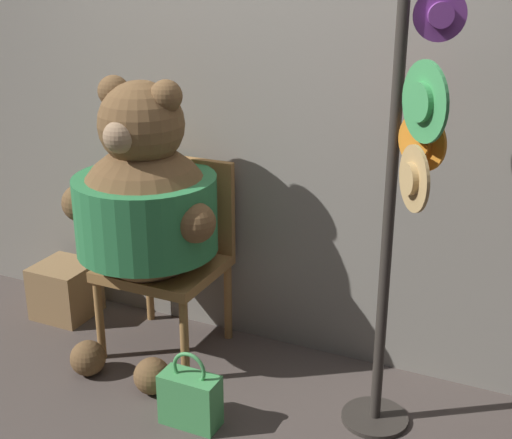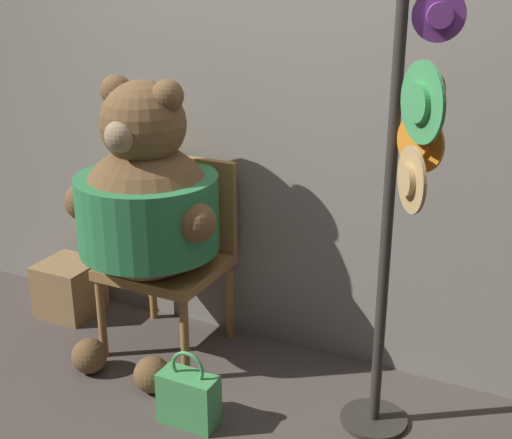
{
  "view_description": "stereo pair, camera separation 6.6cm",
  "coord_description": "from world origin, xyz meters",
  "px_view_note": "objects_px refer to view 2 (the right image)",
  "views": [
    {
      "loc": [
        1.27,
        -2.26,
        1.85
      ],
      "look_at": [
        0.09,
        0.25,
        0.8
      ],
      "focal_mm": 50.0,
      "sensor_mm": 36.0,
      "label": 1
    },
    {
      "loc": [
        1.33,
        -2.23,
        1.85
      ],
      "look_at": [
        0.09,
        0.25,
        0.8
      ],
      "focal_mm": 50.0,
      "sensor_mm": 36.0,
      "label": 2
    }
  ],
  "objects_px": {
    "chair": "(174,248)",
    "teddy_bear": "(147,204)",
    "handbag_on_ground": "(189,397)",
    "hat_display_rack": "(403,201)"
  },
  "relations": [
    {
      "from": "handbag_on_ground",
      "to": "teddy_bear",
      "type": "bearing_deg",
      "value": 137.86
    },
    {
      "from": "chair",
      "to": "teddy_bear",
      "type": "xyz_separation_m",
      "value": [
        -0.03,
        -0.16,
        0.27
      ]
    },
    {
      "from": "hat_display_rack",
      "to": "handbag_on_ground",
      "type": "xyz_separation_m",
      "value": [
        -0.75,
        -0.31,
        -0.88
      ]
    },
    {
      "from": "hat_display_rack",
      "to": "handbag_on_ground",
      "type": "relative_size",
      "value": 5.26
    },
    {
      "from": "hat_display_rack",
      "to": "handbag_on_ground",
      "type": "height_order",
      "value": "hat_display_rack"
    },
    {
      "from": "handbag_on_ground",
      "to": "chair",
      "type": "bearing_deg",
      "value": 126.28
    },
    {
      "from": "chair",
      "to": "hat_display_rack",
      "type": "relative_size",
      "value": 0.52
    },
    {
      "from": "teddy_bear",
      "to": "handbag_on_ground",
      "type": "relative_size",
      "value": 3.98
    },
    {
      "from": "teddy_bear",
      "to": "hat_display_rack",
      "type": "relative_size",
      "value": 0.76
    },
    {
      "from": "chair",
      "to": "teddy_bear",
      "type": "height_order",
      "value": "teddy_bear"
    }
  ]
}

